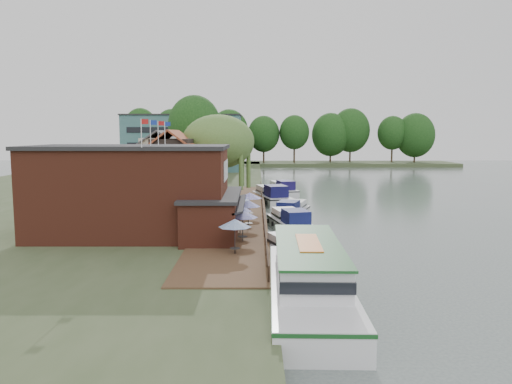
{
  "coord_description": "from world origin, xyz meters",
  "views": [
    {
      "loc": [
        -5.98,
        -40.51,
        9.18
      ],
      "look_at": [
        -6.0,
        12.0,
        3.0
      ],
      "focal_mm": 35.0,
      "sensor_mm": 36.0,
      "label": 1
    }
  ],
  "objects": [
    {
      "name": "hotel_block",
      "position": [
        -22.0,
        70.0,
        7.15
      ],
      "size": [
        25.4,
        12.4,
        12.3
      ],
      "primitive_type": null,
      "color": "#38666B",
      "rests_on": "land_bank"
    },
    {
      "name": "quay_deck",
      "position": [
        -8.0,
        10.0,
        1.05
      ],
      "size": [
        6.0,
        50.0,
        0.1
      ],
      "primitive_type": "cube",
      "color": "#47301E",
      "rests_on": "land_bank"
    },
    {
      "name": "umbrella_0",
      "position": [
        -7.41,
        -7.53,
        2.29
      ],
      "size": [
        2.23,
        2.23,
        2.38
      ],
      "primitive_type": null,
      "color": "#19488E",
      "rests_on": "quay_deck"
    },
    {
      "name": "tour_boat",
      "position": [
        -3.13,
        -14.53,
        1.66
      ],
      "size": [
        4.64,
        15.25,
        3.31
      ],
      "primitive_type": null,
      "rotation": [
        0.0,
        0.0,
        -0.03
      ],
      "color": "silver",
      "rests_on": "ground"
    },
    {
      "name": "umbrella_4",
      "position": [
        -7.63,
        5.85,
        2.29
      ],
      "size": [
        2.11,
        2.11,
        2.38
      ],
      "primitive_type": null,
      "color": "navy",
      "rests_on": "quay_deck"
    },
    {
      "name": "cruiser_1",
      "position": [
        -2.75,
        5.98,
        1.13
      ],
      "size": [
        5.01,
        9.83,
        2.26
      ],
      "primitive_type": null,
      "rotation": [
        0.0,
        0.0,
        0.22
      ],
      "color": "white",
      "rests_on": "ground"
    },
    {
      "name": "ground",
      "position": [
        0.0,
        0.0,
        0.0
      ],
      "size": [
        260.0,
        260.0,
        0.0
      ],
      "primitive_type": "plane",
      "color": "#4B5755",
      "rests_on": "ground"
    },
    {
      "name": "land_bank",
      "position": [
        -30.0,
        35.0,
        0.5
      ],
      "size": [
        50.0,
        140.0,
        1.0
      ],
      "primitive_type": "cube",
      "color": "#384728",
      "rests_on": "ground"
    },
    {
      "name": "bank_tree_0",
      "position": [
        -16.11,
        42.04,
        8.22
      ],
      "size": [
        8.7,
        8.7,
        14.44
      ],
      "primitive_type": null,
      "color": "#143811",
      "rests_on": "land_bank"
    },
    {
      "name": "bank_tree_3",
      "position": [
        -18.83,
        78.17,
        7.26
      ],
      "size": [
        8.23,
        8.23,
        12.52
      ],
      "primitive_type": null,
      "color": "#143811",
      "rests_on": "land_bank"
    },
    {
      "name": "cruiser_0",
      "position": [
        -3.22,
        -5.95,
        1.08
      ],
      "size": [
        5.77,
        9.47,
        2.15
      ],
      "primitive_type": null,
      "rotation": [
        0.0,
        0.0,
        0.34
      ],
      "color": "silver",
      "rests_on": "ground"
    },
    {
      "name": "cruiser_3",
      "position": [
        -3.94,
        24.61,
        1.3
      ],
      "size": [
        5.98,
        11.15,
        2.61
      ],
      "primitive_type": null,
      "rotation": [
        0.0,
        0.0,
        0.25
      ],
      "color": "silver",
      "rests_on": "ground"
    },
    {
      "name": "bank_tree_1",
      "position": [
        -17.19,
        50.78,
        7.56
      ],
      "size": [
        7.34,
        7.34,
        13.11
      ],
      "primitive_type": null,
      "color": "#143811",
      "rests_on": "land_bank"
    },
    {
      "name": "bank_tree_4",
      "position": [
        -14.34,
        85.63,
        6.93
      ],
      "size": [
        6.7,
        6.7,
        11.86
      ],
      "primitive_type": null,
      "color": "#143811",
      "rests_on": "land_bank"
    },
    {
      "name": "cruiser_4",
      "position": [
        -2.08,
        33.51,
        1.17
      ],
      "size": [
        5.21,
        10.16,
        2.35
      ],
      "primitive_type": null,
      "rotation": [
        0.0,
        0.0,
        0.22
      ],
      "color": "silver",
      "rests_on": "ground"
    },
    {
      "name": "bank_tree_5",
      "position": [
        -17.13,
        94.43,
        7.14
      ],
      "size": [
        7.52,
        7.52,
        12.28
      ],
      "primitive_type": null,
      "color": "#143811",
      "rests_on": "land_bank"
    },
    {
      "name": "umbrella_1",
      "position": [
        -7.0,
        -3.66,
        2.29
      ],
      "size": [
        2.32,
        2.32,
        2.38
      ],
      "primitive_type": null,
      "color": "navy",
      "rests_on": "quay_deck"
    },
    {
      "name": "cottage_b",
      "position": [
        -18.0,
        24.0,
        5.25
      ],
      "size": [
        9.6,
        8.6,
        8.5
      ],
      "primitive_type": null,
      "color": "beige",
      "rests_on": "land_bank"
    },
    {
      "name": "cruiser_2",
      "position": [
        -2.11,
        12.77,
        1.07
      ],
      "size": [
        5.44,
        9.45,
        2.14
      ],
      "primitive_type": null,
      "rotation": [
        0.0,
        0.0,
        -0.3
      ],
      "color": "silver",
      "rests_on": "ground"
    },
    {
      "name": "quay_rail",
      "position": [
        -5.3,
        10.5,
        1.5
      ],
      "size": [
        0.2,
        49.0,
        1.0
      ],
      "primitive_type": null,
      "color": "black",
      "rests_on": "land_bank"
    },
    {
      "name": "cottage_a",
      "position": [
        -15.0,
        14.0,
        5.25
      ],
      "size": [
        8.6,
        7.6,
        8.5
      ],
      "primitive_type": null,
      "color": "black",
      "rests_on": "land_bank"
    },
    {
      "name": "umbrella_5",
      "position": [
        -6.6,
        7.45,
        2.29
      ],
      "size": [
        2.39,
        2.39,
        2.38
      ],
      "primitive_type": null,
      "color": "#211B99",
      "rests_on": "quay_deck"
    },
    {
      "name": "pub",
      "position": [
        -14.0,
        -1.0,
        4.65
      ],
      "size": [
        20.0,
        11.0,
        7.3
      ],
      "primitive_type": null,
      "color": "maroon",
      "rests_on": "land_bank"
    },
    {
      "name": "cottage_c",
      "position": [
        -14.0,
        33.0,
        5.25
      ],
      "size": [
        7.6,
        7.6,
        8.5
      ],
      "primitive_type": null,
      "color": "black",
      "rests_on": "land_bank"
    },
    {
      "name": "willow",
      "position": [
        -10.5,
        19.0,
        6.21
      ],
      "size": [
        8.6,
        8.6,
        10.43
      ],
      "primitive_type": null,
      "color": "#476B2D",
      "rests_on": "land_bank"
    },
    {
      "name": "swan",
      "position": [
        -2.99,
        -11.54,
        0.22
      ],
      "size": [
        0.44,
        0.44,
        0.44
      ],
      "primitive_type": "sphere",
      "color": "white",
      "rests_on": "ground"
    },
    {
      "name": "bank_tree_2",
      "position": [
        -15.34,
        59.53,
        7.42
      ],
      "size": [
        8.28,
        8.28,
        12.84
      ],
      "primitive_type": null,
      "color": "#143811",
      "rests_on": "land_bank"
    },
    {
      "name": "umbrella_3",
      "position": [
        -6.64,
        1.91,
        2.29
      ],
      "size": [
        2.05,
        2.05,
        2.38
      ],
      "primitive_type": null,
      "color": "#1C219B",
      "rests_on": "quay_deck"
    },
    {
      "name": "umbrella_2",
      "position": [
        -7.29,
        -0.73,
        2.29
      ],
      "size": [
        1.96,
        1.96,
        2.38
      ],
      "primitive_type": null,
      "color": "navy",
      "rests_on": "quay_deck"
    }
  ]
}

